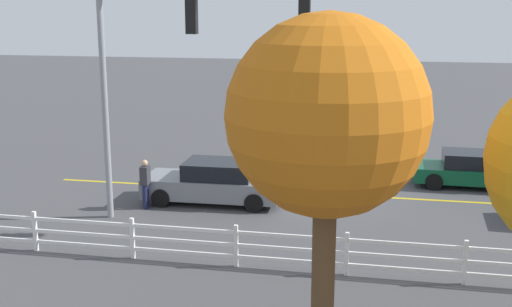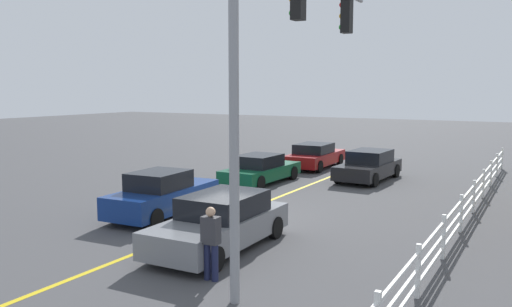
{
  "view_description": "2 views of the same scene",
  "coord_description": "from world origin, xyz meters",
  "views": [
    {
      "loc": [
        -2.24,
        22.47,
        6.71
      ],
      "look_at": [
        1.73,
        2.39,
        1.98
      ],
      "focal_mm": 44.71,
      "sensor_mm": 36.0,
      "label": 1
    },
    {
      "loc": [
        14.95,
        9.33,
        4.3
      ],
      "look_at": [
        1.16,
        1.56,
        2.35
      ],
      "focal_mm": 36.91,
      "sensor_mm": 36.0,
      "label": 2
    }
  ],
  "objects": [
    {
      "name": "ground_plane",
      "position": [
        0.0,
        0.0,
        0.0
      ],
      "size": [
        120.0,
        120.0,
        0.0
      ],
      "primitive_type": "plane",
      "color": "#444447"
    },
    {
      "name": "car_0",
      "position": [
        -5.86,
        -2.15,
        0.64
      ],
      "size": [
        4.68,
        1.98,
        1.33
      ],
      "rotation": [
        0.0,
        0.0,
        3.12
      ],
      "color": "#0C4C2D",
      "rests_on": "ground_plane"
    },
    {
      "name": "car_3",
      "position": [
        -9.11,
        1.91,
        0.68
      ],
      "size": [
        4.63,
        2.11,
        1.41
      ],
      "rotation": [
        0.0,
        0.0,
        -0.05
      ],
      "color": "black",
      "rests_on": "ground_plane"
    },
    {
      "name": "car_1",
      "position": [
        3.35,
        1.7,
        0.72
      ],
      "size": [
        4.81,
        2.04,
        1.48
      ],
      "rotation": [
        0.0,
        0.0,
        0.02
      ],
      "color": "slate",
      "rests_on": "ground_plane"
    },
    {
      "name": "lane_center_stripe",
      "position": [
        -4.0,
        0.0,
        0.0
      ],
      "size": [
        28.0,
        0.16,
        0.01
      ],
      "primitive_type": "cube",
      "color": "gold",
      "rests_on": "ground_plane"
    },
    {
      "name": "car_2",
      "position": [
        1.21,
        -2.05,
        0.73
      ],
      "size": [
        4.6,
        2.02,
        1.55
      ],
      "rotation": [
        0.0,
        0.0,
        3.2
      ],
      "color": "navy",
      "rests_on": "ground_plane"
    },
    {
      "name": "pedestrian",
      "position": [
        5.47,
        2.83,
        0.93
      ],
      "size": [
        0.27,
        0.41,
        1.69
      ],
      "rotation": [
        0.0,
        0.0,
        3.18
      ],
      "color": "#191E3F",
      "rests_on": "ground_plane"
    },
    {
      "name": "signal_assembly",
      "position": [
        4.05,
        3.94,
        5.23
      ],
      "size": [
        7.64,
        0.38,
        7.43
      ],
      "color": "gray",
      "rests_on": "ground_plane"
    },
    {
      "name": "car_4",
      "position": [
        -11.49,
        -1.86,
        0.65
      ],
      "size": [
        4.69,
        2.0,
        1.34
      ],
      "rotation": [
        0.0,
        0.0,
        3.16
      ],
      "color": "maroon",
      "rests_on": "ground_plane"
    },
    {
      "name": "white_rail_fence",
      "position": [
        -3.0,
        7.12,
        0.6
      ],
      "size": [
        26.1,
        0.1,
        1.15
      ],
      "color": "white",
      "rests_on": "ground_plane"
    }
  ]
}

